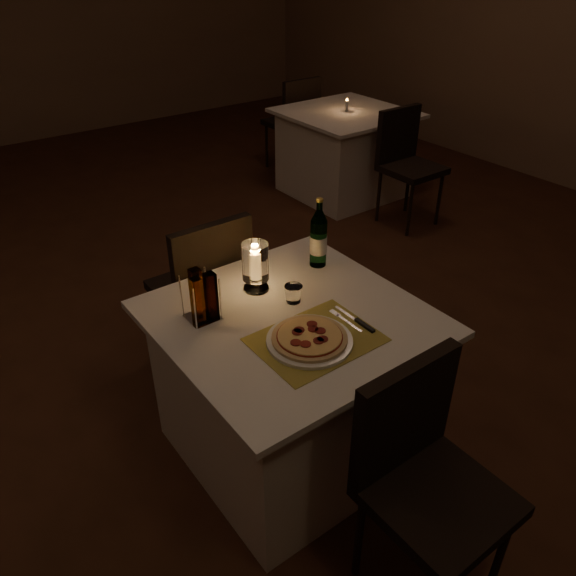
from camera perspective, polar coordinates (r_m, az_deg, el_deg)
floor at (r=2.99m, az=-5.24°, el=-10.50°), size 8.00×10.00×0.02m
main_table at (r=2.45m, az=0.28°, el=-9.89°), size 1.00×1.00×0.74m
chair_near at (r=1.97m, az=13.45°, el=-17.04°), size 0.42×0.42×0.90m
chair_far at (r=2.83m, az=-8.40°, el=0.68°), size 0.42×0.42×0.90m
placemat at (r=2.09m, az=2.84°, el=-5.26°), size 0.45×0.34×0.00m
plate at (r=2.07m, az=2.20°, el=-5.36°), size 0.32×0.32×0.01m
pizza at (r=2.06m, az=2.21°, el=-5.01°), size 0.28×0.28×0.02m
fork at (r=2.20m, az=5.64°, el=-3.17°), size 0.02×0.18×0.00m
knife at (r=2.18m, az=7.39°, el=-3.52°), size 0.02×0.22×0.01m
tumbler at (r=2.28m, az=0.55°, el=-0.60°), size 0.07×0.07×0.07m
water_bottle at (r=2.51m, az=3.11°, el=5.00°), size 0.08×0.08×0.32m
hurricane_candle at (r=2.32m, az=-3.35°, el=2.52°), size 0.11×0.11×0.22m
cruet_caddy at (r=2.17m, az=-8.75°, el=-1.03°), size 0.12×0.12×0.21m
neighbor_table_right at (r=5.16m, az=5.71°, el=13.49°), size 1.00×1.00×0.74m
neighbor_chair_ra at (r=4.63m, az=11.84°, el=13.07°), size 0.42×0.42×0.90m
neighbor_chair_rb at (r=5.63m, az=0.78°, el=17.11°), size 0.42×0.42×0.90m
neighbor_candle_right at (r=5.04m, az=5.97°, el=17.96°), size 0.03×0.03×0.11m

